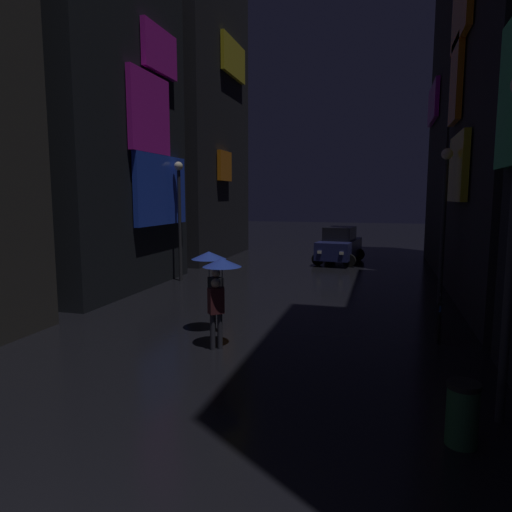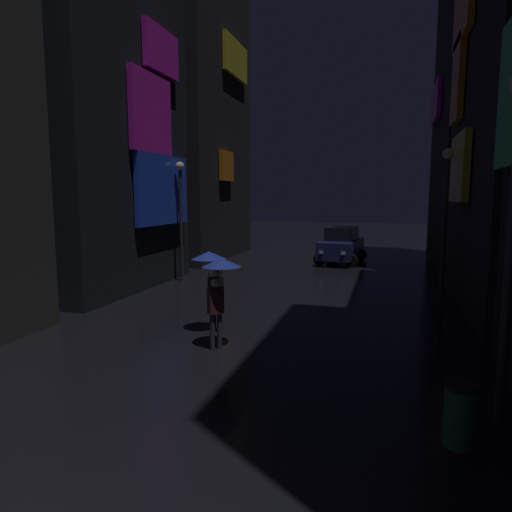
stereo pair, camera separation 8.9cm
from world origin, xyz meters
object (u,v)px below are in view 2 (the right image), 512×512
(streetlamp_right_far, at_px, (446,207))
(pedestrian_midstreet_left_blue, at_px, (211,269))
(trash_bin, at_px, (460,414))
(streetlamp_left_far, at_px, (181,206))
(bicycle_parked_at_storefront, at_px, (440,320))
(pedestrian_midstreet_centre_blue, at_px, (220,278))
(car_distant, at_px, (341,245))

(streetlamp_right_far, bearing_deg, pedestrian_midstreet_left_blue, -140.80)
(trash_bin, bearing_deg, streetlamp_left_far, 131.18)
(bicycle_parked_at_storefront, xyz_separation_m, trash_bin, (-0.30, -5.55, 0.08))
(streetlamp_left_far, bearing_deg, pedestrian_midstreet_left_blue, -58.87)
(bicycle_parked_at_storefront, distance_m, streetlamp_left_far, 11.20)
(pedestrian_midstreet_centre_blue, relative_size, pedestrian_midstreet_left_blue, 1.00)
(pedestrian_midstreet_centre_blue, bearing_deg, streetlamp_left_far, 120.91)
(pedestrian_midstreet_centre_blue, bearing_deg, trash_bin, -32.54)
(pedestrian_midstreet_centre_blue, xyz_separation_m, trash_bin, (4.75, -3.03, -1.20))
(car_distant, height_order, trash_bin, car_distant)
(car_distant, relative_size, trash_bin, 4.62)
(streetlamp_right_far, height_order, trash_bin, streetlamp_right_far)
(streetlamp_left_far, bearing_deg, pedestrian_midstreet_centre_blue, -59.09)
(bicycle_parked_at_storefront, bearing_deg, streetlamp_left_far, 152.09)
(pedestrian_midstreet_centre_blue, height_order, streetlamp_left_far, streetlamp_left_far)
(pedestrian_midstreet_left_blue, relative_size, bicycle_parked_at_storefront, 1.17)
(pedestrian_midstreet_centre_blue, distance_m, bicycle_parked_at_storefront, 5.78)
(streetlamp_right_far, xyz_separation_m, streetlamp_left_far, (-10.00, 1.43, -0.07))
(trash_bin, bearing_deg, bicycle_parked_at_storefront, 86.92)
(car_distant, xyz_separation_m, streetlamp_left_far, (-5.90, -7.16, 2.20))
(car_distant, distance_m, trash_bin, 18.11)
(pedestrian_midstreet_left_blue, relative_size, trash_bin, 2.28)
(pedestrian_midstreet_left_blue, relative_size, streetlamp_right_far, 0.42)
(streetlamp_right_far, bearing_deg, pedestrian_midstreet_centre_blue, -131.45)
(trash_bin, bearing_deg, streetlamp_right_far, 85.65)
(bicycle_parked_at_storefront, height_order, streetlamp_left_far, streetlamp_left_far)
(car_distant, height_order, streetlamp_left_far, streetlamp_left_far)
(bicycle_parked_at_storefront, distance_m, streetlamp_right_far, 4.63)
(streetlamp_left_far, xyz_separation_m, trash_bin, (9.30, -10.63, -2.66))
(bicycle_parked_at_storefront, bearing_deg, car_distant, 106.81)
(car_distant, bearing_deg, pedestrian_midstreet_centre_blue, -95.22)
(pedestrian_midstreet_left_blue, xyz_separation_m, bicycle_parked_at_storefront, (5.72, 1.34, -1.28))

